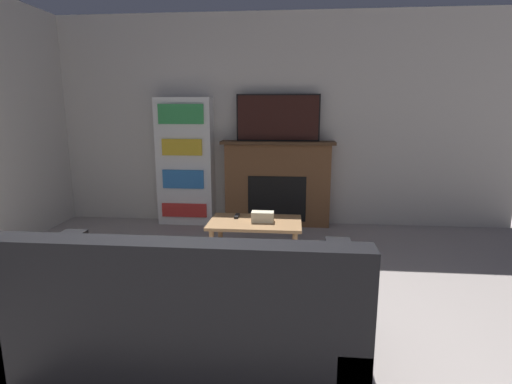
% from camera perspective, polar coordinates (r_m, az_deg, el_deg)
% --- Properties ---
extents(wall_back, '(6.42, 0.06, 2.70)m').
position_cam_1_polar(wall_back, '(5.29, 1.18, 10.02)').
color(wall_back, beige).
rests_on(wall_back, ground_plane).
extents(fireplace, '(1.46, 0.28, 1.11)m').
position_cam_1_polar(fireplace, '(5.23, 3.07, 1.26)').
color(fireplace, brown).
rests_on(fireplace, ground_plane).
extents(tv, '(1.05, 0.03, 0.59)m').
position_cam_1_polar(tv, '(5.12, 3.16, 10.54)').
color(tv, black).
rests_on(tv, fireplace).
extents(couch, '(1.95, 0.91, 0.92)m').
position_cam_1_polar(couch, '(2.45, -10.16, -18.15)').
color(couch, black).
rests_on(couch, ground_plane).
extents(coffee_table, '(0.92, 0.57, 0.42)m').
position_cam_1_polar(coffee_table, '(4.00, -0.12, -4.95)').
color(coffee_table, '#A87A4C').
rests_on(coffee_table, ground_plane).
extents(tissue_box, '(0.22, 0.12, 0.10)m').
position_cam_1_polar(tissue_box, '(3.96, 0.95, -3.54)').
color(tissue_box, beige).
rests_on(tissue_box, coffee_table).
extents(remote_control, '(0.04, 0.15, 0.02)m').
position_cam_1_polar(remote_control, '(4.14, -2.74, -3.43)').
color(remote_control, black).
rests_on(remote_control, coffee_table).
extents(bookshelf, '(0.73, 0.29, 1.66)m').
position_cam_1_polar(bookshelf, '(5.35, -10.05, 4.27)').
color(bookshelf, white).
rests_on(bookshelf, ground_plane).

